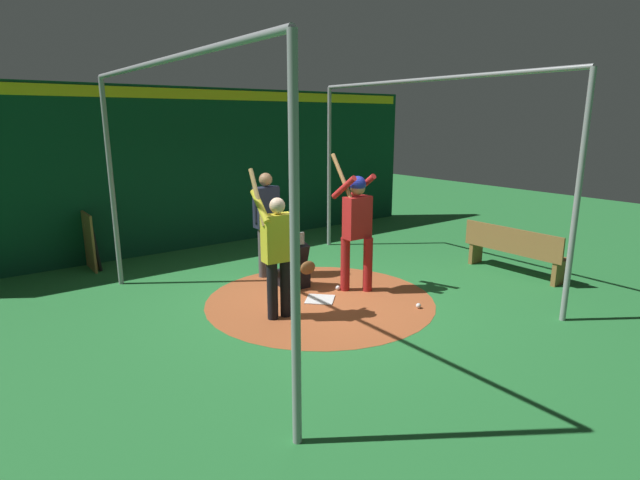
{
  "coord_description": "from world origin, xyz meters",
  "views": [
    {
      "loc": [
        5.75,
        -4.31,
        2.71
      ],
      "look_at": [
        0.0,
        0.0,
        0.95
      ],
      "focal_mm": 27.88,
      "sensor_mm": 36.0,
      "label": 1
    }
  ],
  "objects_px": {
    "visitor": "(278,249)",
    "bat_rack": "(88,241)",
    "batter": "(357,222)",
    "catcher": "(295,265)",
    "bench": "(514,249)",
    "home_plate": "(320,299)",
    "baseball_1": "(338,288)",
    "baseball_0": "(418,306)",
    "umpire": "(267,219)"
  },
  "relations": [
    {
      "from": "visitor",
      "to": "baseball_0",
      "type": "bearing_deg",
      "value": 68.39
    },
    {
      "from": "umpire",
      "to": "baseball_0",
      "type": "relative_size",
      "value": 24.59
    },
    {
      "from": "visitor",
      "to": "catcher",
      "type": "bearing_deg",
      "value": 141.41
    },
    {
      "from": "bat_rack",
      "to": "bench",
      "type": "height_order",
      "value": "bat_rack"
    },
    {
      "from": "bat_rack",
      "to": "baseball_1",
      "type": "bearing_deg",
      "value": 36.91
    },
    {
      "from": "catcher",
      "to": "visitor",
      "type": "relative_size",
      "value": 0.46
    },
    {
      "from": "baseball_0",
      "to": "baseball_1",
      "type": "height_order",
      "value": "same"
    },
    {
      "from": "home_plate",
      "to": "batter",
      "type": "relative_size",
      "value": 0.19
    },
    {
      "from": "batter",
      "to": "baseball_0",
      "type": "bearing_deg",
      "value": 10.86
    },
    {
      "from": "batter",
      "to": "catcher",
      "type": "bearing_deg",
      "value": -135.21
    },
    {
      "from": "catcher",
      "to": "baseball_1",
      "type": "height_order",
      "value": "catcher"
    },
    {
      "from": "baseball_1",
      "to": "baseball_0",
      "type": "bearing_deg",
      "value": 18.92
    },
    {
      "from": "visitor",
      "to": "baseball_1",
      "type": "distance_m",
      "value": 1.7
    },
    {
      "from": "catcher",
      "to": "baseball_1",
      "type": "relative_size",
      "value": 12.95
    },
    {
      "from": "bat_rack",
      "to": "bench",
      "type": "relative_size",
      "value": 0.56
    },
    {
      "from": "home_plate",
      "to": "baseball_0",
      "type": "relative_size",
      "value": 5.68
    },
    {
      "from": "home_plate",
      "to": "catcher",
      "type": "bearing_deg",
      "value": 177.59
    },
    {
      "from": "batter",
      "to": "baseball_0",
      "type": "relative_size",
      "value": 29.5
    },
    {
      "from": "batter",
      "to": "bench",
      "type": "distance_m",
      "value": 3.08
    },
    {
      "from": "umpire",
      "to": "bench",
      "type": "xyz_separation_m",
      "value": [
        2.52,
        3.56,
        -0.58
      ]
    },
    {
      "from": "batter",
      "to": "catcher",
      "type": "xyz_separation_m",
      "value": [
        -0.7,
        -0.7,
        -0.76
      ]
    },
    {
      "from": "catcher",
      "to": "umpire",
      "type": "xyz_separation_m",
      "value": [
        -0.81,
        -0.04,
        0.65
      ]
    },
    {
      "from": "home_plate",
      "to": "catcher",
      "type": "distance_m",
      "value": 0.8
    },
    {
      "from": "catcher",
      "to": "home_plate",
      "type": "bearing_deg",
      "value": -2.41
    },
    {
      "from": "bat_rack",
      "to": "bench",
      "type": "bearing_deg",
      "value": 49.86
    },
    {
      "from": "home_plate",
      "to": "catcher",
      "type": "xyz_separation_m",
      "value": [
        -0.72,
        0.03,
        0.36
      ]
    },
    {
      "from": "home_plate",
      "to": "visitor",
      "type": "relative_size",
      "value": 0.2
    },
    {
      "from": "catcher",
      "to": "baseball_0",
      "type": "bearing_deg",
      "value": 26.33
    },
    {
      "from": "bench",
      "to": "visitor",
      "type": "bearing_deg",
      "value": -100.29
    },
    {
      "from": "umpire",
      "to": "catcher",
      "type": "bearing_deg",
      "value": 2.53
    },
    {
      "from": "catcher",
      "to": "umpire",
      "type": "bearing_deg",
      "value": -177.47
    },
    {
      "from": "batter",
      "to": "bat_rack",
      "type": "distance_m",
      "value": 5.12
    },
    {
      "from": "batter",
      "to": "umpire",
      "type": "xyz_separation_m",
      "value": [
        -1.52,
        -0.73,
        -0.11
      ]
    },
    {
      "from": "bat_rack",
      "to": "batter",
      "type": "bearing_deg",
      "value": 37.87
    },
    {
      "from": "baseball_1",
      "to": "batter",
      "type": "bearing_deg",
      "value": 54.28
    },
    {
      "from": "catcher",
      "to": "baseball_1",
      "type": "xyz_separation_m",
      "value": [
        0.54,
        0.47,
        -0.33
      ]
    },
    {
      "from": "catcher",
      "to": "bench",
      "type": "bearing_deg",
      "value": 64.13
    },
    {
      "from": "home_plate",
      "to": "umpire",
      "type": "relative_size",
      "value": 0.23
    },
    {
      "from": "catcher",
      "to": "baseball_0",
      "type": "xyz_separation_m",
      "value": [
        1.86,
        0.92,
        -0.33
      ]
    },
    {
      "from": "visitor",
      "to": "bench",
      "type": "relative_size",
      "value": 1.1
    },
    {
      "from": "umpire",
      "to": "baseball_1",
      "type": "xyz_separation_m",
      "value": [
        1.35,
        0.5,
        -0.99
      ]
    },
    {
      "from": "visitor",
      "to": "bat_rack",
      "type": "height_order",
      "value": "visitor"
    },
    {
      "from": "visitor",
      "to": "bat_rack",
      "type": "relative_size",
      "value": 1.94
    },
    {
      "from": "umpire",
      "to": "bench",
      "type": "distance_m",
      "value": 4.41
    },
    {
      "from": "bat_rack",
      "to": "baseball_1",
      "type": "relative_size",
      "value": 14.32
    },
    {
      "from": "visitor",
      "to": "baseball_0",
      "type": "height_order",
      "value": "visitor"
    },
    {
      "from": "home_plate",
      "to": "batter",
      "type": "distance_m",
      "value": 1.34
    },
    {
      "from": "home_plate",
      "to": "bench",
      "type": "distance_m",
      "value": 3.72
    },
    {
      "from": "home_plate",
      "to": "bench",
      "type": "relative_size",
      "value": 0.22
    },
    {
      "from": "batter",
      "to": "catcher",
      "type": "relative_size",
      "value": 2.28
    }
  ]
}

